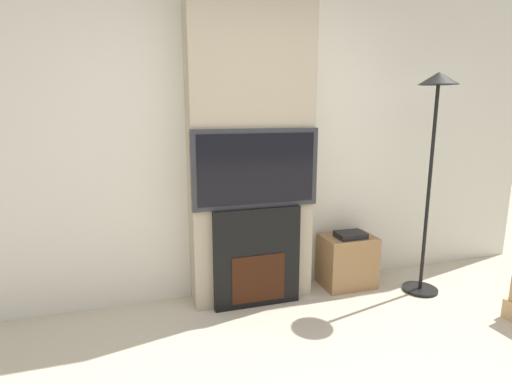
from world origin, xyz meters
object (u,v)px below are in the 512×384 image
object	(u,v)px
floor_lamp	(434,129)
media_stand	(347,260)
television	(256,169)
fireplace	(256,257)

from	to	relation	value
floor_lamp	media_stand	xyz separation A→B (m)	(-0.57, 0.30, -1.19)
television	floor_lamp	distance (m)	1.52
television	media_stand	xyz separation A→B (m)	(0.91, 0.09, -0.90)
fireplace	floor_lamp	xyz separation A→B (m)	(1.48, -0.21, 1.02)
media_stand	fireplace	bearing A→B (deg)	-174.24
television	fireplace	bearing A→B (deg)	90.00
fireplace	television	distance (m)	0.73
fireplace	media_stand	xyz separation A→B (m)	(0.91, 0.09, -0.17)
fireplace	television	world-z (taller)	television
television	floor_lamp	size ratio (longest dim) A/B	0.54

